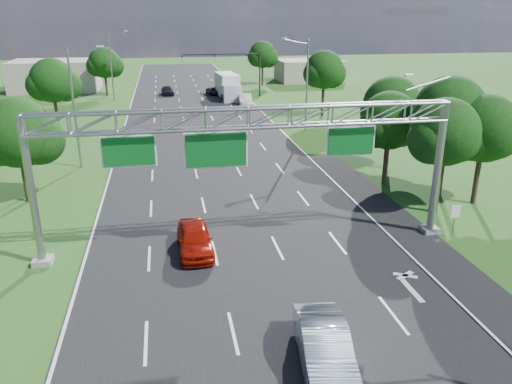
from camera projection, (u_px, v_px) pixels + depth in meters
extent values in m
plane|color=#2C5318|center=(213.00, 160.00, 45.34)|extent=(220.00, 220.00, 0.00)
cube|color=black|center=(213.00, 160.00, 45.34)|extent=(18.00, 180.00, 0.02)
cube|color=black|center=(395.00, 221.00, 32.28)|extent=(3.00, 30.00, 0.02)
cube|color=gray|center=(430.00, 230.00, 30.60)|extent=(1.00, 1.00, 0.30)
cylinder|color=gray|center=(437.00, 170.00, 29.29)|extent=(0.44, 0.44, 8.00)
cube|color=gray|center=(43.00, 261.00, 26.77)|extent=(1.00, 1.00, 0.30)
cylinder|color=gray|center=(32.00, 193.00, 25.46)|extent=(0.40, 0.40, 8.00)
cylinder|color=gray|center=(429.00, 84.00, 27.38)|extent=(2.54, 0.12, 0.79)
cube|color=beige|center=(409.00, 75.00, 27.00)|extent=(0.50, 0.22, 0.12)
cube|color=white|center=(129.00, 151.00, 25.61)|extent=(2.80, 0.05, 1.70)
cube|color=#0B591E|center=(129.00, 151.00, 25.55)|extent=(2.62, 0.05, 1.52)
cube|color=white|center=(216.00, 150.00, 26.43)|extent=(3.40, 0.05, 2.00)
cube|color=#0B591E|center=(216.00, 150.00, 26.37)|extent=(3.22, 0.05, 1.82)
cube|color=white|center=(351.00, 141.00, 27.65)|extent=(2.80, 0.05, 1.70)
cube|color=#0B591E|center=(351.00, 141.00, 27.59)|extent=(2.62, 0.05, 1.52)
cylinder|color=gray|center=(454.00, 222.00, 29.54)|extent=(0.06, 0.06, 2.00)
cube|color=white|center=(456.00, 211.00, 29.27)|extent=(0.60, 0.04, 0.80)
cylinder|color=black|center=(260.00, 74.00, 78.38)|extent=(0.24, 0.24, 7.00)
cylinder|color=black|center=(221.00, 54.00, 76.30)|extent=(12.00, 0.18, 0.18)
imported|color=black|center=(182.00, 59.00, 75.47)|extent=(0.18, 0.22, 1.10)
imported|color=black|center=(215.00, 58.00, 76.32)|extent=(0.18, 0.22, 1.10)
imported|color=black|center=(247.00, 58.00, 77.17)|extent=(0.18, 0.22, 1.10)
cylinder|color=gray|center=(74.00, 110.00, 41.68)|extent=(0.20, 0.20, 10.00)
cylinder|color=gray|center=(84.00, 52.00, 40.30)|extent=(2.78, 0.12, 0.60)
cube|color=beige|center=(100.00, 46.00, 40.38)|extent=(0.55, 0.22, 0.12)
cylinder|color=gray|center=(111.00, 67.00, 74.04)|extent=(0.20, 0.20, 10.00)
cylinder|color=gray|center=(117.00, 34.00, 72.66)|extent=(2.78, 0.12, 0.60)
cube|color=beige|center=(126.00, 31.00, 72.75)|extent=(0.55, 0.22, 0.12)
cylinder|color=gray|center=(307.00, 86.00, 54.84)|extent=(0.20, 0.20, 10.00)
cylinder|color=gray|center=(297.00, 42.00, 53.01)|extent=(2.78, 0.12, 0.60)
cube|color=beige|center=(285.00, 38.00, 52.66)|extent=(0.55, 0.22, 0.12)
cylinder|color=#2D2116|center=(438.00, 185.00, 33.13)|extent=(0.36, 0.36, 3.74)
sphere|color=black|center=(445.00, 132.00, 31.89)|extent=(4.40, 4.40, 4.40)
sphere|color=black|center=(456.00, 138.00, 32.63)|extent=(3.30, 3.30, 3.30)
sphere|color=black|center=(432.00, 140.00, 31.59)|extent=(3.08, 3.08, 3.08)
cylinder|color=#2D2116|center=(442.00, 168.00, 36.16)|extent=(0.36, 0.36, 4.18)
sphere|color=black|center=(450.00, 112.00, 34.77)|extent=(5.00, 5.00, 5.00)
sphere|color=black|center=(461.00, 119.00, 35.57)|extent=(3.75, 3.75, 3.75)
sphere|color=black|center=(436.00, 120.00, 34.47)|extent=(3.50, 3.50, 3.50)
cylinder|color=#2D2116|center=(385.00, 164.00, 38.58)|extent=(0.36, 0.36, 3.30)
sphere|color=black|center=(389.00, 120.00, 37.42)|extent=(4.40, 4.40, 4.40)
sphere|color=black|center=(400.00, 126.00, 38.16)|extent=(3.30, 3.30, 3.30)
sphere|color=black|center=(378.00, 128.00, 37.12)|extent=(3.08, 3.08, 3.08)
cylinder|color=#2D2116|center=(476.00, 179.00, 34.68)|extent=(0.36, 0.36, 3.52)
sphere|color=black|center=(484.00, 128.00, 33.46)|extent=(4.60, 4.60, 4.60)
sphere|color=black|center=(495.00, 135.00, 34.22)|extent=(3.45, 3.45, 3.45)
sphere|color=black|center=(472.00, 137.00, 33.16)|extent=(3.22, 3.22, 3.22)
cylinder|color=#2D2116|center=(388.00, 148.00, 42.58)|extent=(0.36, 0.36, 3.52)
sphere|color=black|center=(392.00, 105.00, 41.33)|extent=(4.80, 4.80, 4.80)
sphere|color=black|center=(402.00, 111.00, 42.10)|extent=(3.60, 3.60, 3.60)
sphere|color=black|center=(380.00, 112.00, 41.03)|extent=(3.36, 3.36, 3.36)
cylinder|color=#2D2116|center=(26.00, 181.00, 35.03)|extent=(0.36, 0.36, 3.08)
sphere|color=black|center=(18.00, 133.00, 33.85)|extent=(4.80, 4.80, 4.80)
sphere|color=black|center=(39.00, 139.00, 34.63)|extent=(3.60, 3.60, 3.60)
sphere|color=black|center=(0.00, 141.00, 33.56)|extent=(3.36, 3.36, 3.36)
cylinder|color=#2D2116|center=(57.00, 115.00, 55.85)|extent=(0.36, 0.36, 3.74)
sphere|color=black|center=(52.00, 80.00, 54.56)|extent=(4.80, 4.80, 4.80)
sphere|color=black|center=(65.00, 85.00, 55.33)|extent=(3.60, 3.60, 3.60)
sphere|color=black|center=(42.00, 85.00, 54.26)|extent=(3.36, 3.36, 3.36)
cylinder|color=#2D2116|center=(106.00, 85.00, 79.55)|extent=(0.36, 0.36, 3.30)
sphere|color=black|center=(104.00, 62.00, 78.33)|extent=(4.80, 4.80, 4.80)
sphere|color=black|center=(112.00, 66.00, 79.11)|extent=(3.60, 3.60, 3.60)
sphere|color=black|center=(97.00, 66.00, 78.04)|extent=(3.36, 3.36, 3.36)
cylinder|color=#2D2116|center=(323.00, 101.00, 64.03)|extent=(0.36, 0.36, 3.96)
sphere|color=black|center=(324.00, 70.00, 62.70)|extent=(4.80, 4.80, 4.80)
sphere|color=black|center=(332.00, 74.00, 63.48)|extent=(3.60, 3.60, 3.60)
sphere|color=black|center=(316.00, 74.00, 62.40)|extent=(3.36, 3.36, 3.36)
cylinder|color=#2D2116|center=(262.00, 75.00, 91.50)|extent=(0.36, 0.36, 3.52)
sphere|color=black|center=(263.00, 54.00, 90.25)|extent=(4.80, 4.80, 4.80)
sphere|color=black|center=(269.00, 58.00, 91.03)|extent=(3.60, 3.60, 3.60)
sphere|color=black|center=(257.00, 57.00, 89.95)|extent=(3.36, 3.36, 3.36)
cube|color=gray|center=(56.00, 75.00, 85.13)|extent=(14.00, 10.00, 5.00)
cube|color=gray|center=(309.00, 70.00, 96.82)|extent=(12.00, 9.00, 4.00)
imported|color=#9E1407|center=(195.00, 239.00, 27.84)|extent=(1.98, 4.72, 1.60)
imported|color=silver|center=(324.00, 348.00, 18.74)|extent=(2.44, 5.34, 1.70)
imported|color=black|center=(213.00, 91.00, 81.09)|extent=(2.38, 4.21, 1.11)
imported|color=black|center=(167.00, 91.00, 80.75)|extent=(2.24, 4.36, 1.42)
imported|color=silver|center=(245.00, 100.00, 71.53)|extent=(2.13, 5.04, 1.62)
cube|color=silver|center=(227.00, 85.00, 78.67)|extent=(3.27, 7.08, 3.44)
cube|color=silver|center=(231.00, 93.00, 74.43)|extent=(2.83, 2.72, 2.53)
cylinder|color=black|center=(223.00, 98.00, 74.66)|extent=(0.40, 1.15, 1.15)
cylinder|color=black|center=(239.00, 97.00, 75.09)|extent=(0.40, 1.15, 1.15)
cylinder|color=black|center=(218.00, 91.00, 81.03)|extent=(0.40, 1.15, 1.15)
cylinder|color=black|center=(233.00, 91.00, 81.46)|extent=(0.40, 1.15, 1.15)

